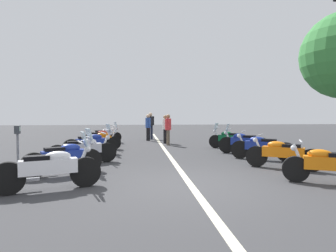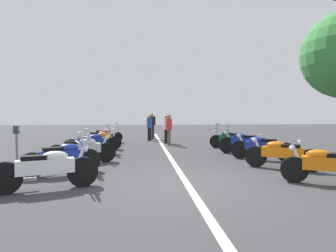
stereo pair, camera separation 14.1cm
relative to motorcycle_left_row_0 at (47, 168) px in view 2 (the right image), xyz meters
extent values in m
plane|color=#38383A|center=(0.16, -3.00, -0.47)|extent=(80.00, 80.00, 0.00)
cube|color=beige|center=(5.77, -3.00, -0.47)|extent=(23.20, 0.16, 0.01)
cylinder|color=black|center=(0.24, -0.67, -0.14)|extent=(0.36, 0.66, 0.66)
cylinder|color=black|center=(-0.27, 0.73, -0.14)|extent=(0.36, 0.66, 0.66)
cube|color=white|center=(-0.01, 0.03, 0.04)|extent=(0.65, 1.16, 0.30)
ellipsoid|color=white|center=(0.05, -0.14, 0.24)|extent=(0.42, 0.58, 0.22)
cube|color=black|center=(-0.09, 0.24, 0.22)|extent=(0.41, 0.54, 0.12)
cylinder|color=silver|center=(0.22, -0.61, 0.16)|extent=(0.17, 0.30, 0.58)
cylinder|color=silver|center=(0.21, -0.57, 0.52)|extent=(0.60, 0.25, 0.04)
sphere|color=silver|center=(0.26, -0.72, 0.36)|extent=(0.14, 0.14, 0.14)
cylinder|color=silver|center=(0.00, 0.51, -0.24)|extent=(0.27, 0.54, 0.08)
cube|color=silver|center=(0.24, -0.65, 0.59)|extent=(0.38, 0.24, 0.32)
cylinder|color=black|center=(1.86, -0.49, -0.15)|extent=(0.43, 0.64, 0.65)
cylinder|color=black|center=(1.20, 0.76, -0.15)|extent=(0.43, 0.64, 0.65)
cube|color=navy|center=(1.53, 0.14, 0.03)|extent=(0.75, 1.08, 0.30)
ellipsoid|color=navy|center=(1.61, -0.02, 0.23)|extent=(0.47, 0.58, 0.22)
cube|color=black|center=(1.43, 0.33, 0.21)|extent=(0.45, 0.55, 0.12)
cylinder|color=silver|center=(1.83, -0.43, 0.15)|extent=(0.20, 0.29, 0.58)
cylinder|color=silver|center=(1.81, -0.40, 0.51)|extent=(0.57, 0.33, 0.04)
sphere|color=silver|center=(1.88, -0.53, 0.35)|extent=(0.14, 0.14, 0.14)
cylinder|color=silver|center=(1.49, 0.60, -0.25)|extent=(0.33, 0.52, 0.08)
cube|color=silver|center=(1.85, -0.47, 0.58)|extent=(0.37, 0.28, 0.32)
cylinder|color=black|center=(3.47, -0.75, -0.15)|extent=(0.35, 0.66, 0.65)
cylinder|color=black|center=(2.97, 0.70, -0.15)|extent=(0.35, 0.66, 0.65)
cube|color=silver|center=(3.22, -0.02, 0.03)|extent=(0.65, 1.20, 0.30)
ellipsoid|color=silver|center=(3.28, -0.19, 0.23)|extent=(0.42, 0.58, 0.22)
cube|color=black|center=(3.15, 0.19, 0.21)|extent=(0.40, 0.54, 0.12)
cylinder|color=silver|center=(3.45, -0.69, 0.15)|extent=(0.16, 0.30, 0.58)
cylinder|color=silver|center=(3.44, -0.65, 0.51)|extent=(0.60, 0.24, 0.04)
sphere|color=silver|center=(3.49, -0.80, 0.35)|extent=(0.14, 0.14, 0.14)
cylinder|color=silver|center=(3.24, 0.47, -0.24)|extent=(0.26, 0.55, 0.08)
cylinder|color=black|center=(5.35, -0.63, -0.13)|extent=(0.40, 0.68, 0.68)
cylinder|color=black|center=(4.76, 0.70, -0.13)|extent=(0.40, 0.68, 0.68)
cube|color=navy|center=(5.06, 0.03, 0.05)|extent=(0.71, 1.13, 0.30)
ellipsoid|color=navy|center=(5.13, -0.13, 0.25)|extent=(0.45, 0.58, 0.22)
cube|color=black|center=(4.97, 0.23, 0.23)|extent=(0.43, 0.54, 0.12)
cylinder|color=silver|center=(5.33, -0.58, 0.17)|extent=(0.18, 0.29, 0.58)
cylinder|color=silver|center=(5.31, -0.54, 0.53)|extent=(0.58, 0.29, 0.04)
sphere|color=silver|center=(5.37, -0.68, 0.37)|extent=(0.14, 0.14, 0.14)
cylinder|color=silver|center=(5.04, 0.50, -0.24)|extent=(0.30, 0.53, 0.08)
cube|color=silver|center=(5.35, -0.62, 0.60)|extent=(0.38, 0.26, 0.32)
cylinder|color=black|center=(6.94, -0.69, -0.16)|extent=(0.37, 0.62, 0.62)
cylinder|color=black|center=(6.39, 0.61, -0.16)|extent=(0.37, 0.62, 0.62)
cube|color=orange|center=(6.67, -0.04, 0.02)|extent=(0.67, 1.10, 0.30)
ellipsoid|color=orange|center=(6.74, -0.21, 0.22)|extent=(0.44, 0.58, 0.22)
cube|color=black|center=(6.58, 0.16, 0.20)|extent=(0.43, 0.54, 0.12)
cylinder|color=silver|center=(6.92, -0.64, 0.14)|extent=(0.18, 0.29, 0.58)
cylinder|color=silver|center=(6.90, -0.60, 0.50)|extent=(0.59, 0.28, 0.04)
sphere|color=silver|center=(6.96, -0.74, 0.34)|extent=(0.14, 0.14, 0.14)
cylinder|color=silver|center=(6.67, 0.42, -0.26)|extent=(0.29, 0.54, 0.08)
cylinder|color=black|center=(8.62, -0.44, -0.17)|extent=(0.43, 0.60, 0.61)
cylinder|color=black|center=(7.89, 0.78, -0.17)|extent=(0.43, 0.60, 0.61)
cube|color=maroon|center=(8.26, 0.17, 0.01)|extent=(0.79, 1.07, 0.30)
ellipsoid|color=maroon|center=(8.35, 0.02, 0.21)|extent=(0.49, 0.58, 0.22)
cube|color=black|center=(8.14, 0.36, 0.19)|extent=(0.47, 0.55, 0.12)
cylinder|color=silver|center=(8.59, -0.39, 0.13)|extent=(0.21, 0.28, 0.58)
cylinder|color=silver|center=(8.57, -0.35, 0.49)|extent=(0.55, 0.35, 0.04)
sphere|color=silver|center=(8.64, -0.48, 0.33)|extent=(0.14, 0.14, 0.14)
cylinder|color=silver|center=(8.19, 0.63, -0.26)|extent=(0.35, 0.51, 0.08)
cylinder|color=black|center=(10.21, -0.51, -0.17)|extent=(0.34, 0.63, 0.61)
cylinder|color=black|center=(9.74, 0.83, -0.17)|extent=(0.34, 0.63, 0.61)
cube|color=white|center=(9.97, 0.16, 0.01)|extent=(0.63, 1.11, 0.30)
ellipsoid|color=white|center=(10.04, -0.01, 0.21)|extent=(0.42, 0.58, 0.22)
cube|color=black|center=(9.90, 0.37, 0.19)|extent=(0.41, 0.54, 0.12)
cylinder|color=silver|center=(10.19, -0.45, 0.13)|extent=(0.16, 0.30, 0.58)
cylinder|color=silver|center=(10.18, -0.41, 0.49)|extent=(0.60, 0.25, 0.04)
sphere|color=silver|center=(10.23, -0.55, 0.33)|extent=(0.14, 0.14, 0.14)
cylinder|color=silver|center=(10.00, 0.62, -0.26)|extent=(0.26, 0.54, 0.08)
cube|color=silver|center=(10.21, -0.49, 0.56)|extent=(0.38, 0.24, 0.32)
cylinder|color=black|center=(0.20, -5.52, -0.17)|extent=(0.40, 0.61, 0.61)
cube|color=orange|center=(-0.11, -6.13, 0.01)|extent=(0.71, 1.05, 0.30)
ellipsoid|color=orange|center=(-0.02, -5.96, 0.21)|extent=(0.47, 0.58, 0.22)
cylinder|color=silver|center=(0.17, -5.57, 0.13)|extent=(0.19, 0.29, 0.58)
cylinder|color=silver|center=(0.15, -5.61, 0.49)|extent=(0.57, 0.31, 0.04)
sphere|color=silver|center=(0.22, -5.48, 0.33)|extent=(0.14, 0.14, 0.14)
cylinder|color=black|center=(2.18, -5.42, -0.16)|extent=(0.48, 0.60, 0.63)
cylinder|color=black|center=(1.30, -6.64, -0.16)|extent=(0.48, 0.60, 0.63)
cube|color=orange|center=(1.74, -6.03, 0.02)|extent=(0.89, 1.09, 0.30)
ellipsoid|color=orange|center=(1.85, -5.89, 0.22)|extent=(0.51, 0.57, 0.22)
cube|color=black|center=(1.61, -6.21, 0.20)|extent=(0.49, 0.54, 0.12)
cylinder|color=silver|center=(2.15, -5.47, 0.14)|extent=(0.23, 0.28, 0.58)
cylinder|color=silver|center=(2.12, -5.50, 0.50)|extent=(0.53, 0.39, 0.04)
sphere|color=silver|center=(2.21, -5.38, 0.34)|extent=(0.14, 0.14, 0.14)
cylinder|color=silver|center=(1.33, -6.29, -0.25)|extent=(0.39, 0.49, 0.08)
cylinder|color=black|center=(3.80, -5.50, -0.15)|extent=(0.47, 0.63, 0.65)
cylinder|color=black|center=(2.97, -6.80, -0.15)|extent=(0.47, 0.63, 0.65)
cube|color=navy|center=(3.38, -6.15, 0.03)|extent=(0.86, 1.14, 0.30)
ellipsoid|color=navy|center=(3.48, -6.00, 0.23)|extent=(0.50, 0.58, 0.22)
cube|color=black|center=(3.27, -6.34, 0.21)|extent=(0.48, 0.54, 0.12)
cylinder|color=silver|center=(3.76, -5.55, 0.15)|extent=(0.21, 0.28, 0.58)
cylinder|color=silver|center=(3.74, -5.58, 0.51)|extent=(0.55, 0.37, 0.04)
sphere|color=silver|center=(3.82, -5.46, 0.35)|extent=(0.14, 0.14, 0.14)
cylinder|color=silver|center=(2.98, -6.44, -0.24)|extent=(0.36, 0.51, 0.08)
cylinder|color=black|center=(5.26, -5.47, -0.13)|extent=(0.43, 0.67, 0.68)
cylinder|color=black|center=(4.63, -6.70, -0.13)|extent=(0.43, 0.67, 0.68)
cube|color=navy|center=(4.94, -6.09, 0.05)|extent=(0.72, 1.07, 0.30)
ellipsoid|color=navy|center=(5.03, -5.92, 0.25)|extent=(0.47, 0.58, 0.22)
cube|color=black|center=(4.85, -6.28, 0.23)|extent=(0.45, 0.55, 0.12)
cylinder|color=silver|center=(5.23, -5.52, 0.17)|extent=(0.19, 0.29, 0.58)
cylinder|color=silver|center=(5.21, -5.56, 0.53)|extent=(0.57, 0.32, 0.04)
sphere|color=silver|center=(5.28, -5.42, 0.37)|extent=(0.14, 0.14, 0.14)
cylinder|color=silver|center=(4.60, -6.38, -0.24)|extent=(0.32, 0.53, 0.08)
cube|color=silver|center=(5.25, -5.48, 0.60)|extent=(0.38, 0.27, 0.32)
cylinder|color=black|center=(7.10, -5.50, -0.16)|extent=(0.47, 0.60, 0.63)
cylinder|color=black|center=(6.31, -6.68, -0.16)|extent=(0.47, 0.60, 0.63)
cube|color=#0C592D|center=(6.71, -6.09, 0.02)|extent=(0.83, 1.06, 0.30)
ellipsoid|color=#0C592D|center=(6.81, -5.94, 0.22)|extent=(0.50, 0.58, 0.22)
cube|color=black|center=(6.59, -6.27, 0.20)|extent=(0.48, 0.54, 0.12)
cylinder|color=silver|center=(7.07, -5.55, 0.14)|extent=(0.22, 0.28, 0.58)
cylinder|color=silver|center=(7.05, -5.58, 0.50)|extent=(0.54, 0.38, 0.04)
sphere|color=silver|center=(7.13, -5.46, 0.34)|extent=(0.14, 0.14, 0.14)
cylinder|color=silver|center=(6.32, -6.35, -0.25)|extent=(0.37, 0.50, 0.08)
cube|color=silver|center=(7.09, -5.52, 0.57)|extent=(0.37, 0.30, 0.32)
cylinder|color=slate|center=(1.94, 1.45, 0.08)|extent=(0.06, 0.06, 1.10)
cube|color=#33383D|center=(1.94, 1.45, 0.71)|extent=(0.20, 0.15, 0.22)
cube|color=#B2D8BF|center=(1.95, 1.38, 0.73)|extent=(0.10, 0.02, 0.12)
cylinder|color=black|center=(11.10, -2.41, -0.07)|extent=(0.14, 0.14, 0.81)
cylinder|color=black|center=(11.27, -2.34, -0.07)|extent=(0.14, 0.14, 0.81)
cylinder|color=#2D51A5|center=(11.19, -2.38, 0.64)|extent=(0.32, 0.32, 0.60)
cylinder|color=#2D51A5|center=(10.98, -2.46, 0.67)|extent=(0.09, 0.09, 0.54)
cylinder|color=#2D51A5|center=(11.39, -2.29, 0.67)|extent=(0.09, 0.09, 0.54)
sphere|color=#D8AD84|center=(11.19, -2.38, 1.05)|extent=(0.22, 0.22, 0.22)
cylinder|color=#1E2338|center=(12.29, -2.65, -0.04)|extent=(0.14, 0.14, 0.86)
cylinder|color=#1E2338|center=(12.21, -2.49, -0.04)|extent=(0.14, 0.14, 0.86)
cylinder|color=black|center=(12.25, -2.57, 0.71)|extent=(0.32, 0.32, 0.64)
cylinder|color=black|center=(12.35, -2.77, 0.74)|extent=(0.09, 0.09, 0.58)
cylinder|color=black|center=(12.15, -2.37, 0.74)|extent=(0.09, 0.09, 0.58)
sphere|color=#D8AD84|center=(12.25, -2.57, 1.15)|extent=(0.23, 0.23, 0.23)
cylinder|color=black|center=(9.43, -3.24, -0.08)|extent=(0.14, 0.14, 0.78)
cylinder|color=black|center=(9.59, -3.32, -0.08)|extent=(0.14, 0.14, 0.78)
cylinder|color=silver|center=(9.51, -3.28, 0.60)|extent=(0.32, 0.32, 0.58)
cylinder|color=silver|center=(9.31, -3.19, 0.63)|extent=(0.09, 0.09, 0.53)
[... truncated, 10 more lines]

